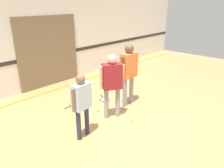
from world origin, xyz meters
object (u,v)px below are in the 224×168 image
(person_instructor, at_px, (112,80))
(racket_spare_on_floor, at_px, (74,105))
(person_student_left, at_px, (82,100))
(tennis_ball_near_instructor, at_px, (133,121))
(person_student_right, at_px, (129,68))
(racket_second_spare, at_px, (105,99))
(tennis_ball_stray_right, at_px, (132,93))
(tennis_ball_stray_left, at_px, (98,111))
(tennis_ball_by_spare_racket, at_px, (78,101))

(person_instructor, height_order, racket_spare_on_floor, person_instructor)
(person_student_left, height_order, tennis_ball_near_instructor, person_student_left)
(person_student_right, xyz_separation_m, racket_second_spare, (-0.23, 0.68, -1.04))
(racket_second_spare, bearing_deg, person_instructor, 169.90)
(racket_spare_on_floor, distance_m, tennis_ball_stray_right, 1.87)
(person_instructor, bearing_deg, person_student_right, 41.80)
(tennis_ball_near_instructor, height_order, tennis_ball_stray_left, same)
(person_student_left, height_order, tennis_ball_stray_left, person_student_left)
(tennis_ball_stray_left, height_order, tennis_ball_stray_right, same)
(person_instructor, height_order, person_student_left, person_instructor)
(person_instructor, height_order, tennis_ball_by_spare_racket, person_instructor)
(person_student_left, relative_size, person_student_right, 0.83)
(person_instructor, bearing_deg, tennis_ball_stray_right, 49.89)
(person_student_right, distance_m, racket_spare_on_floor, 1.82)
(racket_second_spare, bearing_deg, racket_spare_on_floor, 90.42)
(tennis_ball_stray_right, bearing_deg, person_student_right, -152.16)
(tennis_ball_stray_left, bearing_deg, person_student_right, -18.01)
(racket_second_spare, relative_size, tennis_ball_stray_right, 8.09)
(person_student_left, bearing_deg, tennis_ball_by_spare_racket, 46.42)
(person_student_left, distance_m, tennis_ball_stray_right, 2.76)
(tennis_ball_by_spare_racket, bearing_deg, person_instructor, -89.67)
(person_student_right, bearing_deg, tennis_ball_stray_left, -20.49)
(person_student_right, relative_size, tennis_ball_by_spare_racket, 25.69)
(person_student_left, xyz_separation_m, tennis_ball_near_instructor, (1.19, -0.42, -0.83))
(racket_spare_on_floor, xyz_separation_m, tennis_ball_near_instructor, (0.36, -1.77, 0.02))
(tennis_ball_stray_left, bearing_deg, person_student_left, -150.48)
(racket_second_spare, relative_size, tennis_ball_by_spare_racket, 8.09)
(racket_second_spare, height_order, tennis_ball_stray_right, tennis_ball_stray_right)
(tennis_ball_near_instructor, height_order, tennis_ball_by_spare_racket, same)
(person_student_left, distance_m, tennis_ball_by_spare_racket, 1.94)
(racket_second_spare, height_order, tennis_ball_near_instructor, tennis_ball_near_instructor)
(tennis_ball_by_spare_racket, height_order, tennis_ball_stray_left, same)
(racket_second_spare, height_order, tennis_ball_stray_left, tennis_ball_stray_left)
(racket_second_spare, relative_size, tennis_ball_near_instructor, 8.09)
(tennis_ball_near_instructor, height_order, tennis_ball_stray_right, same)
(tennis_ball_by_spare_racket, xyz_separation_m, tennis_ball_stray_right, (1.52, -0.78, 0.00))
(person_instructor, distance_m, racket_spare_on_floor, 1.59)
(person_student_right, relative_size, racket_second_spare, 3.17)
(racket_spare_on_floor, xyz_separation_m, tennis_ball_stray_left, (0.17, -0.79, 0.02))
(tennis_ball_stray_right, bearing_deg, tennis_ball_stray_left, -177.37)
(person_student_left, xyz_separation_m, racket_spare_on_floor, (0.83, 1.35, -0.86))
(person_student_left, distance_m, tennis_ball_near_instructor, 1.51)
(person_student_left, height_order, racket_second_spare, person_student_left)
(person_student_left, height_order, person_student_right, person_student_right)
(tennis_ball_stray_right, bearing_deg, person_student_left, -166.06)
(racket_second_spare, bearing_deg, tennis_ball_by_spare_racket, 79.08)
(person_student_right, height_order, tennis_ball_by_spare_racket, person_student_right)
(person_student_right, height_order, racket_second_spare, person_student_right)
(person_instructor, distance_m, tennis_ball_by_spare_racket, 1.62)
(person_student_right, xyz_separation_m, tennis_ball_by_spare_racket, (-0.84, 1.14, -1.02))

